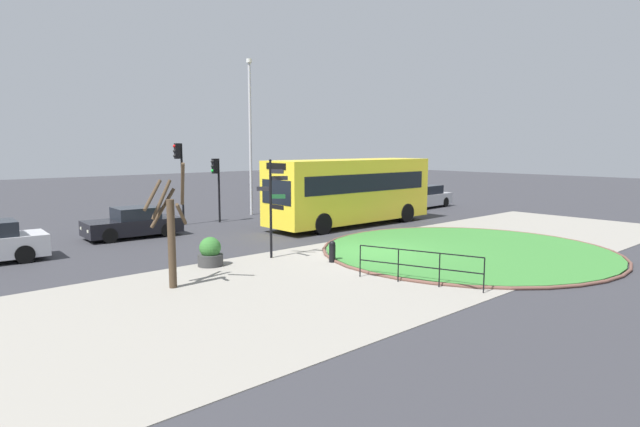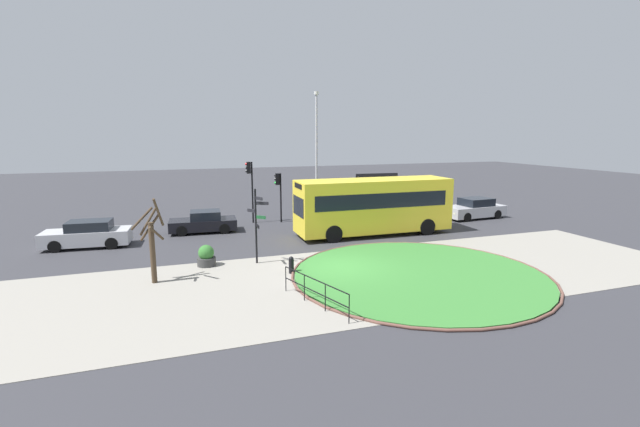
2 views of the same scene
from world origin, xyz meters
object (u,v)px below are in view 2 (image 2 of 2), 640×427
(traffic_light_far, at_px, (279,186))
(street_tree_bare, at_px, (152,243))
(planter_near_signpost, at_px, (206,257))
(bus_yellow, at_px, (373,205))
(car_far_lane, at_px, (204,222))
(billboard_left, at_px, (376,185))
(traffic_light_near, at_px, (250,179))
(lamppost_tall, at_px, (316,151))
(bollard_foreground, at_px, (291,265))
(car_trailing, at_px, (474,209))
(signpost_directional, at_px, (257,222))
(car_near_lane, at_px, (88,235))

(traffic_light_far, distance_m, street_tree_bare, 13.08)
(planter_near_signpost, bearing_deg, street_tree_bare, -143.24)
(bus_yellow, relative_size, car_far_lane, 2.27)
(car_far_lane, relative_size, billboard_left, 1.15)
(traffic_light_near, height_order, street_tree_bare, traffic_light_near)
(lamppost_tall, bearing_deg, bollard_foreground, -113.15)
(street_tree_bare, bearing_deg, planter_near_signpost, 36.76)
(lamppost_tall, bearing_deg, traffic_light_far, -155.50)
(lamppost_tall, bearing_deg, car_trailing, -23.62)
(lamppost_tall, xyz_separation_m, street_tree_bare, (-11.05, -11.93, -3.11))
(car_far_lane, relative_size, traffic_light_near, 0.99)
(car_far_lane, height_order, street_tree_bare, street_tree_bare)
(traffic_light_far, relative_size, planter_near_signpost, 3.38)
(car_trailing, height_order, traffic_light_far, traffic_light_far)
(bus_yellow, bearing_deg, signpost_directional, 26.51)
(car_near_lane, bearing_deg, traffic_light_far, -159.87)
(signpost_directional, distance_m, billboard_left, 17.31)
(signpost_directional, bearing_deg, car_far_lane, 103.64)
(car_near_lane, xyz_separation_m, traffic_light_far, (11.37, 3.19, 1.81))
(car_near_lane, bearing_deg, bus_yellow, 176.48)
(bollard_foreground, xyz_separation_m, traffic_light_near, (0.31, 11.61, 2.65))
(signpost_directional, xyz_separation_m, car_far_lane, (-1.88, 7.75, -1.41))
(car_far_lane, relative_size, car_trailing, 0.90)
(traffic_light_far, bearing_deg, car_near_lane, 18.96)
(car_trailing, distance_m, traffic_light_near, 16.18)
(traffic_light_near, distance_m, street_tree_bare, 12.52)
(traffic_light_near, bearing_deg, lamppost_tall, -163.15)
(traffic_light_near, relative_size, planter_near_signpost, 4.17)
(street_tree_bare, bearing_deg, car_trailing, 18.76)
(signpost_directional, bearing_deg, traffic_light_near, 81.61)
(car_far_lane, distance_m, traffic_light_far, 5.68)
(bus_yellow, distance_m, street_tree_bare, 13.36)
(billboard_left, bearing_deg, planter_near_signpost, -136.41)
(signpost_directional, relative_size, traffic_light_near, 0.86)
(bollard_foreground, bearing_deg, car_far_lane, 107.17)
(lamppost_tall, height_order, billboard_left, lamppost_tall)
(car_trailing, xyz_separation_m, lamppost_tall, (-10.52, 4.60, 4.11))
(car_far_lane, distance_m, lamppost_tall, 9.82)
(lamppost_tall, bearing_deg, street_tree_bare, -132.82)
(car_trailing, height_order, lamppost_tall, lamppost_tall)
(bollard_foreground, distance_m, planter_near_signpost, 4.16)
(lamppost_tall, bearing_deg, bus_yellow, -79.13)
(car_trailing, xyz_separation_m, planter_near_signpost, (-19.35, -5.67, -0.23))
(traffic_light_near, xyz_separation_m, planter_near_signpost, (-3.75, -9.26, -2.59))
(lamppost_tall, distance_m, street_tree_bare, 16.55)
(traffic_light_far, xyz_separation_m, billboard_left, (8.93, 3.06, -0.60))
(billboard_left, bearing_deg, signpost_directional, -130.48)
(traffic_light_far, bearing_deg, car_trailing, 170.44)
(billboard_left, height_order, planter_near_signpost, billboard_left)
(bollard_foreground, bearing_deg, traffic_light_near, 88.45)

